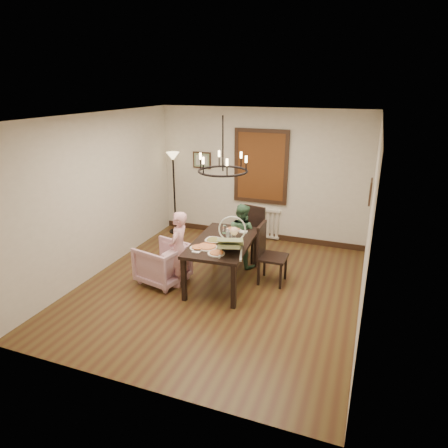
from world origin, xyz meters
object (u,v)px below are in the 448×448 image
Objects in this scene: dining_table at (223,245)px; floor_lamp at (174,194)px; armchair at (162,263)px; baby_bouncer at (231,241)px; drinking_glass at (228,234)px; elderly_woman at (179,255)px; chair_right at (273,254)px; seated_man at (241,240)px; chair_far at (249,234)px.

floor_lamp is at bearing 130.81° from dining_table.
armchair is 1.42m from baby_bouncer.
elderly_woman is at bearing -142.98° from drinking_glass.
chair_right is 1.06× the size of seated_man.
baby_bouncer is at bearing -70.68° from chair_far.
chair_far is at bearing 80.49° from dining_table.
baby_bouncer is (0.95, -0.09, 0.43)m from elderly_woman.
elderly_woman reaches higher than seated_man.
drinking_glass is (-0.09, -0.92, 0.32)m from chair_far.
floor_lamp is (-2.69, 1.63, 0.37)m from chair_right.
chair_far is 1.04× the size of seated_man.
baby_bouncer is 4.58× the size of drinking_glass.
chair_right reaches higher than chair_far.
baby_bouncer reaches higher than chair_right.
chair_right is 1.72× the size of baby_bouncer.
baby_bouncer reaches higher than dining_table.
chair_far is at bearing 80.12° from baby_bouncer.
dining_table is at bearing 101.25° from seated_man.
chair_right reaches higher than drinking_glass.
dining_table is 1.70× the size of seated_man.
elderly_woman is 1.08× the size of seated_man.
baby_bouncer reaches higher than elderly_woman.
dining_table is 0.86m from chair_right.
floor_lamp is at bearing -13.68° from seated_man.
chair_right is at bearing 163.60° from seated_man.
chair_far is 0.98× the size of chair_right.
armchair is at bearing -93.06° from elderly_woman.
armchair is 5.65× the size of drinking_glass.
chair_far is (0.11, 1.10, -0.17)m from dining_table.
seated_man is at bearing 84.66° from drinking_glass.
chair_far is 7.69× the size of drinking_glass.
dining_table is 0.94× the size of floor_lamp.
seated_man is (0.08, 0.77, -0.19)m from dining_table.
chair_right is at bearing -31.28° from floor_lamp.
drinking_glass reaches higher than dining_table.
elderly_woman is at bearing 103.50° from armchair.
chair_right is at bearing 110.15° from elderly_woman.
dining_table is at bearing -45.57° from floor_lamp.
seated_man is at bearing 83.67° from baby_bouncer.
chair_far is at bearing 40.77° from chair_right.
seated_man is at bearing 142.85° from elderly_woman.
chair_far reaches higher than armchair.
drinking_glass is (1.00, 0.52, 0.49)m from armchair.
floor_lamp is (-0.92, 2.27, 0.56)m from armchair.
chair_far is 0.33m from seated_man.
chair_far is at bearing -79.68° from seated_man.
dining_table is 12.65× the size of drinking_glass.
armchair is (-1.10, -1.44, -0.17)m from chair_far.
chair_right is at bearing -36.96° from chair_far.
floor_lamp is at bearing 170.12° from chair_far.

